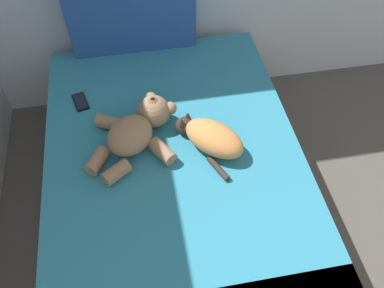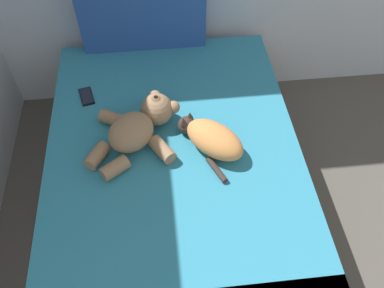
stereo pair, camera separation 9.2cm
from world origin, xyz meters
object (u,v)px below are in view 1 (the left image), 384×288
(bed, at_px, (177,187))
(patterned_cushion, at_px, (132,17))
(teddy_bear, at_px, (137,129))
(cat, at_px, (211,137))
(cell_phone, at_px, (80,102))

(bed, height_order, patterned_cushion, patterned_cushion)
(bed, height_order, teddy_bear, teddy_bear)
(patterned_cushion, height_order, teddy_bear, patterned_cushion)
(cat, distance_m, cell_phone, 0.82)
(teddy_bear, bearing_deg, cell_phone, 132.39)
(bed, bearing_deg, teddy_bear, 136.00)
(teddy_bear, height_order, cell_phone, teddy_bear)
(cell_phone, bearing_deg, teddy_bear, -47.61)
(cell_phone, bearing_deg, patterned_cushion, 51.00)
(patterned_cushion, height_order, cell_phone, patterned_cushion)
(cat, xyz_separation_m, teddy_bear, (-0.37, 0.11, 0.01))
(cat, bearing_deg, cell_phone, 146.44)
(teddy_bear, distance_m, cell_phone, 0.47)
(bed, distance_m, teddy_bear, 0.43)
(bed, distance_m, patterned_cushion, 1.10)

